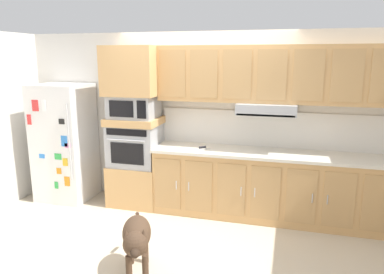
% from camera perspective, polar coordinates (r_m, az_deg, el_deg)
% --- Properties ---
extents(ground_plane, '(9.60, 9.60, 0.00)m').
position_cam_1_polar(ground_plane, '(4.65, -1.41, -14.96)').
color(ground_plane, beige).
extents(back_kitchen_wall, '(6.20, 0.12, 2.50)m').
position_cam_1_polar(back_kitchen_wall, '(5.27, 1.97, 2.74)').
color(back_kitchen_wall, silver).
rests_on(back_kitchen_wall, ground).
extents(refrigerator, '(0.76, 0.73, 1.76)m').
position_cam_1_polar(refrigerator, '(5.81, -19.50, -0.79)').
color(refrigerator, white).
rests_on(refrigerator, ground).
extents(oven_base_cabinet, '(0.74, 0.62, 0.60)m').
position_cam_1_polar(oven_base_cabinet, '(5.48, -8.72, -7.30)').
color(oven_base_cabinet, tan).
rests_on(oven_base_cabinet, ground).
extents(built_in_oven, '(0.70, 0.62, 0.60)m').
position_cam_1_polar(built_in_oven, '(5.31, -8.94, -1.20)').
color(built_in_oven, '#A8AAAF').
rests_on(built_in_oven, oven_base_cabinet).
extents(appliance_mid_shelf, '(0.74, 0.62, 0.10)m').
position_cam_1_polar(appliance_mid_shelf, '(5.24, -9.06, 2.52)').
color(appliance_mid_shelf, tan).
rests_on(appliance_mid_shelf, built_in_oven).
extents(microwave, '(0.64, 0.54, 0.32)m').
position_cam_1_polar(microwave, '(5.20, -9.15, 4.80)').
color(microwave, '#A8AAAF').
rests_on(microwave, appliance_mid_shelf).
extents(appliance_upper_cabinet, '(0.74, 0.62, 0.68)m').
position_cam_1_polar(appliance_upper_cabinet, '(5.16, -9.33, 10.30)').
color(appliance_upper_cabinet, tan).
rests_on(appliance_upper_cabinet, microwave).
extents(lower_cabinet_run, '(3.06, 0.63, 0.88)m').
position_cam_1_polar(lower_cabinet_run, '(5.00, 11.76, -7.69)').
color(lower_cabinet_run, tan).
rests_on(lower_cabinet_run, ground).
extents(countertop_slab, '(3.10, 0.64, 0.04)m').
position_cam_1_polar(countertop_slab, '(4.87, 12.00, -2.58)').
color(countertop_slab, silver).
rests_on(countertop_slab, lower_cabinet_run).
extents(backsplash_panel, '(3.10, 0.02, 0.50)m').
position_cam_1_polar(backsplash_panel, '(5.09, 12.33, 1.18)').
color(backsplash_panel, silver).
rests_on(backsplash_panel, countertop_slab).
extents(upper_cabinet_with_hood, '(3.06, 0.48, 0.88)m').
position_cam_1_polar(upper_cabinet_with_hood, '(4.83, 12.59, 9.35)').
color(upper_cabinet_with_hood, tan).
rests_on(upper_cabinet_with_hood, backsplash_panel).
extents(screwdriver, '(0.17, 0.17, 0.03)m').
position_cam_1_polar(screwdriver, '(4.95, 1.72, -1.65)').
color(screwdriver, black).
rests_on(screwdriver, countertop_slab).
extents(dog, '(0.48, 0.92, 0.66)m').
position_cam_1_polar(dog, '(3.66, -8.78, -15.35)').
color(dog, '#473323').
rests_on(dog, ground).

